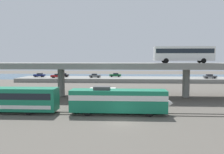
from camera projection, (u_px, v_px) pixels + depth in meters
name	position (u px, v px, depth m)	size (l,w,h in m)	color
ground_plane	(121.00, 122.00, 29.81)	(260.00, 260.00, 0.00)	#565149
rail_strip_near	(122.00, 115.00, 33.06)	(110.00, 0.12, 0.12)	#59544C
rail_strip_far	(122.00, 113.00, 34.51)	(110.00, 0.12, 0.12)	#59544C
train_locomotive	(123.00, 100.00, 33.61)	(15.14, 3.04, 4.18)	#197A56
highway_overpass	(123.00, 66.00, 49.20)	(96.00, 10.44, 7.39)	gray
transit_bus_on_overpass	(183.00, 53.00, 46.76)	(12.00, 2.68, 3.40)	silver
service_truck_west	(98.00, 96.00, 40.71)	(6.80, 2.46, 3.04)	black
pier_parking_lot	(123.00, 79.00, 84.51)	(77.52, 12.90, 1.39)	gray
parked_car_0	(210.00, 76.00, 80.57)	(4.34, 1.99, 1.50)	#515459
parked_car_1	(39.00, 75.00, 87.04)	(4.14, 1.99, 1.50)	navy
parked_car_2	(95.00, 76.00, 83.78)	(4.13, 1.89, 1.50)	#515459
parked_car_3	(57.00, 76.00, 83.16)	(4.52, 1.96, 1.50)	maroon
parked_car_4	(63.00, 75.00, 87.08)	(4.22, 1.84, 1.50)	black
parked_car_5	(115.00, 75.00, 87.54)	(4.41, 1.97, 1.50)	#0C4C26
harbor_water	(124.00, 77.00, 107.45)	(140.00, 36.00, 0.01)	#385B7A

